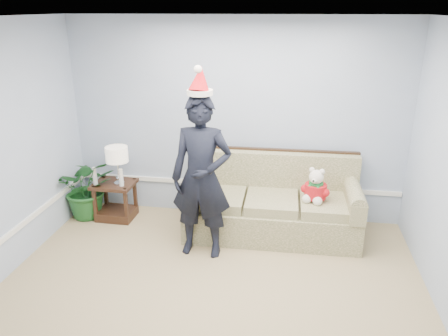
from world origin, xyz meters
TOP-DOWN VIEW (x-y plane):
  - room_shell at (0.00, 0.00)m, footprint 4.54×5.04m
  - wainscot_trim at (-1.18, 1.18)m, footprint 4.49×4.99m
  - sofa at (0.55, 2.05)m, footprint 2.20×0.97m
  - side_table at (-1.61, 2.08)m, footprint 0.56×0.47m
  - table_lamp at (-1.51, 2.05)m, footprint 0.30×0.30m
  - candle_pair at (-1.65, 2.00)m, footprint 0.43×0.06m
  - houseplant at (-2.00, 2.08)m, footprint 0.97×0.90m
  - man at (-0.23, 1.39)m, footprint 0.71×0.48m
  - santa_hat at (-0.23, 1.41)m, footprint 0.33×0.36m
  - teddy_bear at (1.08, 1.90)m, footprint 0.34×0.34m

SIDE VIEW (x-z plane):
  - side_table at x=-1.61m, z-range -0.06..0.47m
  - sofa at x=0.55m, z-range -0.15..0.87m
  - houseplant at x=-2.00m, z-range 0.00..0.87m
  - wainscot_trim at x=-1.18m, z-range 0.42..0.48m
  - candle_pair at x=-1.65m, z-range 0.52..0.76m
  - teddy_bear at x=1.08m, z-range 0.48..0.91m
  - table_lamp at x=-1.51m, z-range 0.67..1.20m
  - man at x=-0.23m, z-range 0.00..1.92m
  - room_shell at x=0.00m, z-range -0.02..2.72m
  - santa_hat at x=-0.23m, z-range 1.88..2.21m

